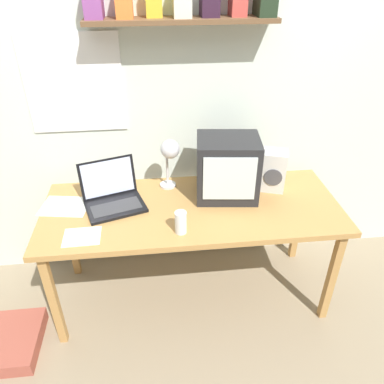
{
  "coord_description": "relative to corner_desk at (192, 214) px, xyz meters",
  "views": [
    {
      "loc": [
        -0.2,
        -1.81,
        1.98
      ],
      "look_at": [
        0.0,
        0.0,
        0.82
      ],
      "focal_mm": 35.0,
      "sensor_mm": 36.0,
      "label": 1
    }
  ],
  "objects": [
    {
      "name": "ground_plane",
      "position": [
        0.0,
        0.0,
        -0.66
      ],
      "size": [
        12.0,
        12.0,
        0.0
      ],
      "primitive_type": "plane",
      "color": "gray"
    },
    {
      "name": "back_wall",
      "position": [
        -0.0,
        0.45,
        0.65
      ],
      "size": [
        5.6,
        0.24,
        2.6
      ],
      "color": "silver",
      "rests_on": "ground_plane"
    },
    {
      "name": "corner_desk",
      "position": [
        0.0,
        0.0,
        0.0
      ],
      "size": [
        1.75,
        0.7,
        0.72
      ],
      "color": "#B58346",
      "rests_on": "ground_plane"
    },
    {
      "name": "crt_monitor",
      "position": [
        0.22,
        0.11,
        0.24
      ],
      "size": [
        0.39,
        0.33,
        0.37
      ],
      "rotation": [
        0.0,
        0.0,
        -0.11
      ],
      "color": "#232326",
      "rests_on": "corner_desk"
    },
    {
      "name": "laptop",
      "position": [
        -0.46,
        0.09,
        0.12
      ],
      "size": [
        0.4,
        0.36,
        0.25
      ],
      "rotation": [
        0.0,
        0.0,
        0.3
      ],
      "color": "black",
      "rests_on": "corner_desk"
    },
    {
      "name": "desk_lamp",
      "position": [
        -0.11,
        0.19,
        0.32
      ],
      "size": [
        0.13,
        0.17,
        0.35
      ],
      "rotation": [
        0.0,
        0.0,
        0.28
      ],
      "color": "silver",
      "rests_on": "corner_desk"
    },
    {
      "name": "juice_glass",
      "position": [
        -0.09,
        -0.23,
        0.12
      ],
      "size": [
        0.06,
        0.06,
        0.13
      ],
      "color": "white",
      "rests_on": "corner_desk"
    },
    {
      "name": "space_heater",
      "position": [
        0.52,
        0.15,
        0.19
      ],
      "size": [
        0.18,
        0.17,
        0.26
      ],
      "rotation": [
        0.0,
        0.0,
        -0.32
      ],
      "color": "silver",
      "rests_on": "corner_desk"
    },
    {
      "name": "loose_paper_near_laptop",
      "position": [
        -0.61,
        -0.22,
        0.06
      ],
      "size": [
        0.2,
        0.16,
        0.0
      ],
      "rotation": [
        0.0,
        0.0,
        0.02
      ],
      "color": "white",
      "rests_on": "corner_desk"
    },
    {
      "name": "printed_handout",
      "position": [
        -0.75,
        0.08,
        0.06
      ],
      "size": [
        0.3,
        0.25,
        0.0
      ],
      "rotation": [
        0.0,
        0.0,
        -0.17
      ],
      "color": "silver",
      "rests_on": "corner_desk"
    },
    {
      "name": "floor_cushion",
      "position": [
        -1.15,
        -0.31,
        -0.62
      ],
      "size": [
        0.4,
        0.4,
        0.09
      ],
      "color": "#A04C3E",
      "rests_on": "ground_plane"
    }
  ]
}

